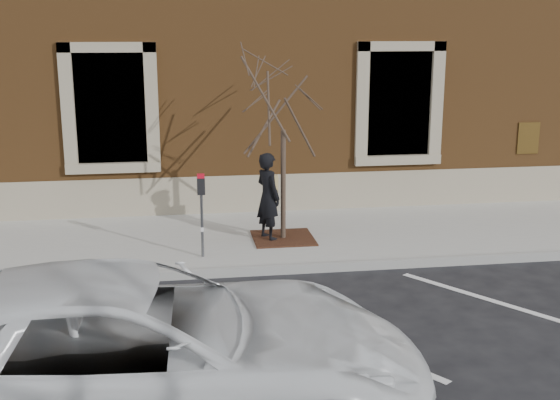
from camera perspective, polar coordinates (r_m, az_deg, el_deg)
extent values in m
plane|color=#28282B|center=(11.74, 0.44, -5.91)|extent=(120.00, 120.00, 0.00)
cube|color=#B6B5AB|center=(13.36, -0.74, -3.12)|extent=(40.00, 3.50, 0.15)
cube|color=#9E9E99|center=(11.67, 0.48, -5.65)|extent=(40.00, 0.12, 0.15)
cube|color=brown|center=(18.75, -3.36, 13.86)|extent=(40.00, 8.50, 8.00)
cube|color=gray|center=(14.95, -1.67, 0.58)|extent=(40.00, 0.06, 0.80)
cube|color=black|center=(14.71, -13.56, 7.31)|extent=(1.40, 0.30, 2.20)
cube|color=gray|center=(14.72, -13.36, 2.59)|extent=(1.90, 0.20, 0.20)
cube|color=black|center=(15.40, 9.47, 7.77)|extent=(1.40, 0.30, 2.20)
cube|color=gray|center=(15.41, 9.49, 3.26)|extent=(1.90, 0.20, 0.20)
imported|color=black|center=(12.84, -0.97, 0.28)|extent=(0.61, 0.70, 1.63)
cylinder|color=#595B60|center=(11.98, -6.35, -2.10)|extent=(0.05, 0.05, 1.09)
cube|color=black|center=(11.81, -6.44, 1.12)|extent=(0.13, 0.10, 0.28)
cube|color=red|center=(11.77, -6.46, 1.95)|extent=(0.12, 0.09, 0.07)
cube|color=white|center=(11.95, -6.33, -2.42)|extent=(0.05, 0.00, 0.08)
cube|color=#482917|center=(13.07, 0.26, -3.10)|extent=(1.12, 1.12, 0.03)
cylinder|color=#4D392E|center=(12.81, 0.26, 1.19)|extent=(0.09, 0.09, 2.03)
imported|color=white|center=(7.25, -11.78, -12.10)|extent=(6.01, 2.94, 1.64)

